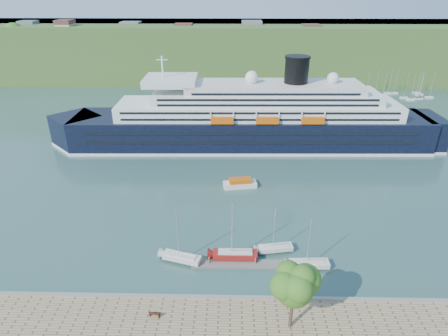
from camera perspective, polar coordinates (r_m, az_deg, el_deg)
ground at (r=55.29m, az=-0.72°, el=-19.74°), size 400.00×400.00×0.00m
far_hillside at (r=185.55m, az=0.81°, el=17.56°), size 400.00×50.00×24.00m
quay_coping at (r=54.33m, az=-0.74°, el=-19.05°), size 220.00×0.50×0.30m
cruise_ship at (r=99.37m, az=4.12°, el=9.89°), size 107.09×17.66×23.98m
park_bench at (r=52.68m, az=-10.54°, el=-20.96°), size 1.54×0.84×0.93m
promenade_tree at (r=48.11m, az=10.49°, el=-18.49°), size 6.31×6.31×10.45m
floating_pontoon at (r=60.82m, az=3.04°, el=-14.42°), size 16.42×2.07×0.36m
sailboat_white_near at (r=59.06m, az=-6.62°, el=-10.78°), size 7.04×3.71×8.77m
sailboat_red at (r=58.75m, az=1.76°, el=-10.03°), size 7.80×2.19×10.06m
sailboat_white_far at (r=61.47m, az=8.02°, el=-9.62°), size 6.44×2.73×8.06m
tender_launch at (r=81.37m, az=2.45°, el=-2.28°), size 7.53×3.60×2.00m
sailboat_extra at (r=59.05m, az=13.20°, el=-11.46°), size 6.77×2.11×8.66m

